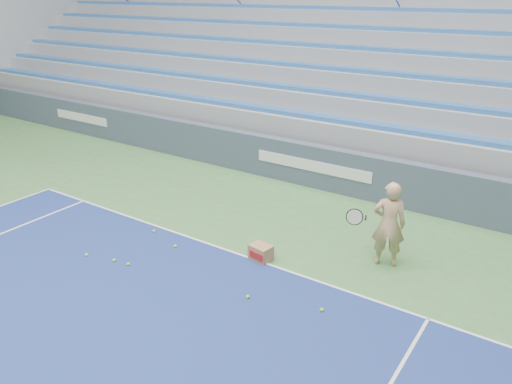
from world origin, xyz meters
TOP-DOWN VIEW (x-y plane):
  - sponsor_barrier at (0.00, 15.88)m, footprint 30.00×0.32m
  - bleachers at (0.00, 21.60)m, footprint 31.00×9.15m
  - tennis_player at (2.94, 13.13)m, footprint 0.95×0.91m
  - ball_box at (0.95, 11.97)m, footprint 0.45×0.37m
  - tennis_ball_0 at (1.48, 10.78)m, footprint 0.07×0.07m
  - tennis_ball_1 at (-1.53, 11.64)m, footprint 0.07×0.07m
  - tennis_ball_2 at (-1.27, 10.35)m, footprint 0.07×0.07m
  - tennis_ball_3 at (-1.87, 10.20)m, footprint 0.07×0.07m
  - tennis_ball_4 at (-0.95, 10.41)m, footprint 0.07×0.07m
  - tennis_ball_5 at (2.66, 11.14)m, footprint 0.07×0.07m
  - tennis_ball_6 at (-0.71, 11.40)m, footprint 0.07×0.07m

SIDE VIEW (x-z plane):
  - tennis_ball_0 at x=1.48m, z-range 0.00..0.07m
  - tennis_ball_1 at x=-1.53m, z-range 0.00..0.07m
  - tennis_ball_2 at x=-1.27m, z-range 0.00..0.07m
  - tennis_ball_3 at x=-1.87m, z-range 0.00..0.07m
  - tennis_ball_4 at x=-0.95m, z-range 0.00..0.07m
  - tennis_ball_5 at x=2.66m, z-range 0.00..0.07m
  - tennis_ball_6 at x=-0.71m, z-range 0.00..0.07m
  - ball_box at x=0.95m, z-range 0.00..0.30m
  - sponsor_barrier at x=0.00m, z-range 0.00..1.10m
  - tennis_player at x=2.94m, z-range 0.00..1.63m
  - bleachers at x=0.00m, z-range -1.29..6.01m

